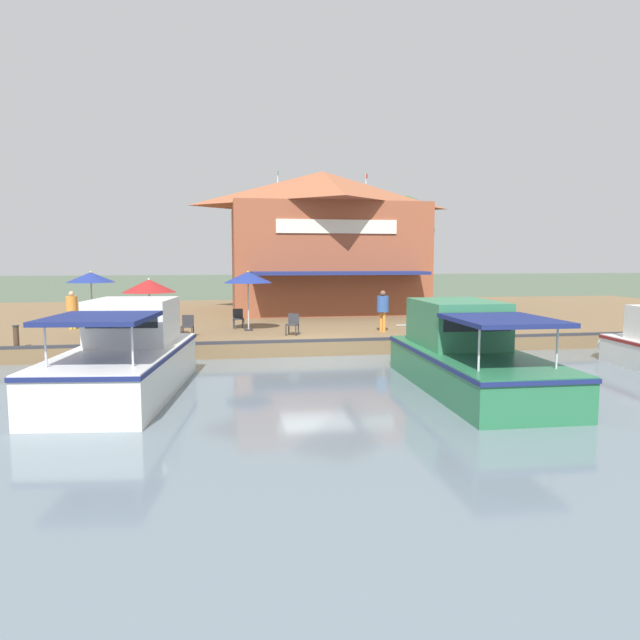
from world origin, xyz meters
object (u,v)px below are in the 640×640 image
Objects in this scene: cafe_chair_facing_river at (425,312)px; person_mid_patio at (72,306)px; motorboat_second_along at (131,358)px; mooring_post at (16,336)px; patio_umbrella_mid_patio_left at (248,277)px; cafe_chair_beside_entrance at (188,325)px; patio_umbrella_far_corner at (91,278)px; cafe_chair_back_row_seat at (238,317)px; tree_behind_restaurant at (398,232)px; person_at_quay_edge at (383,306)px; cafe_chair_mid_patio at (432,314)px; cafe_chair_under_first_umbrella at (170,318)px; tree_downstream_bank at (398,248)px; waterfront_restaurant at (322,240)px; motorboat_outer_channel at (461,354)px; cafe_chair_far_corner_seat at (293,323)px; patio_umbrella_back_row at (149,286)px.

person_mid_patio is at bearing -88.77° from cafe_chair_facing_river.
motorboat_second_along reaches higher than mooring_post.
patio_umbrella_mid_patio_left is 2.96× the size of cafe_chair_beside_entrance.
patio_umbrella_far_corner is 2.98× the size of cafe_chair_back_row_seat.
motorboat_second_along is at bearing -35.19° from tree_behind_restaurant.
tree_behind_restaurant reaches higher than person_at_quay_edge.
cafe_chair_mid_patio is 4.00m from person_at_quay_edge.
cafe_chair_back_row_seat is 2.94m from cafe_chair_under_first_umbrella.
motorboat_second_along is at bearing -32.84° from tree_downstream_bank.
waterfront_restaurant reaches higher than tree_behind_restaurant.
motorboat_outer_channel is at bearing 32.25° from patio_umbrella_mid_patio_left.
patio_umbrella_mid_patio_left is 8.87m from mooring_post.
motorboat_outer_channel is (10.11, 8.94, -0.17)m from cafe_chair_under_first_umbrella.
waterfront_restaurant is at bearing 154.40° from motorboat_second_along.
patio_umbrella_mid_patio_left reaches higher than cafe_chair_far_corner_seat.
person_at_quay_edge is at bearing -19.83° from tree_behind_restaurant.
tree_downstream_bank is at bearing 124.59° from person_mid_patio.
mooring_post is (4.59, -16.48, -0.08)m from cafe_chair_mid_patio.
tree_behind_restaurant reaches higher than tree_downstream_bank.
tree_downstream_bank is at bearing 169.73° from cafe_chair_mid_patio.
cafe_chair_mid_patio is at bearing 127.19° from motorboat_second_along.
patio_umbrella_mid_patio_left is 0.36× the size of tree_behind_restaurant.
tree_behind_restaurant is at bearing -16.78° from tree_downstream_bank.
cafe_chair_back_row_seat is at bearing -148.26° from motorboat_outer_channel.
cafe_chair_mid_patio is at bearing 112.62° from cafe_chair_far_corner_seat.
cafe_chair_far_corner_seat is 0.52× the size of person_mid_patio.
patio_umbrella_back_row reaches higher than cafe_chair_mid_patio.
cafe_chair_back_row_seat is (8.41, -5.15, -3.62)m from waterfront_restaurant.
cafe_chair_mid_patio is 0.50× the size of person_at_quay_edge.
cafe_chair_far_corner_seat is 8.20m from motorboat_outer_channel.
motorboat_outer_channel is 14.63m from mooring_post.
waterfront_restaurant is 12.86× the size of cafe_chair_under_first_umbrella.
motorboat_outer_channel is at bearing 28.79° from cafe_chair_far_corner_seat.
person_mid_patio reaches higher than cafe_chair_facing_river.
person_at_quay_edge is (-0.32, 7.85, 0.60)m from cafe_chair_beside_entrance.
cafe_chair_facing_river is (7.18, 3.76, -3.62)m from waterfront_restaurant.
patio_umbrella_mid_patio_left is at bearing 69.94° from cafe_chair_under_first_umbrella.
patio_umbrella_back_row is 21.92m from tree_downstream_bank.
cafe_chair_far_corner_seat is (1.71, 1.67, -1.76)m from patio_umbrella_mid_patio_left.
cafe_chair_beside_entrance is at bearing -38.53° from cafe_chair_back_row_seat.
person_at_quay_edge is at bearing 76.15° from patio_umbrella_mid_patio_left.
motorboat_outer_channel is (18.14, 0.88, -3.79)m from waterfront_restaurant.
waterfront_restaurant is 9.65m from cafe_chair_mid_patio.
patio_umbrella_back_row is 0.27× the size of motorboat_outer_channel.
cafe_chair_back_row_seat is 7.10m from person_mid_patio.
tree_behind_restaurant is (-9.01, 1.42, 4.20)m from cafe_chair_facing_river.
patio_umbrella_back_row is 9.28m from person_at_quay_edge.
person_at_quay_edge reaches higher than mooring_post.
patio_umbrella_back_row is at bearing -84.54° from cafe_chair_beside_entrance.
motorboat_second_along is at bearing 21.92° from person_mid_patio.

